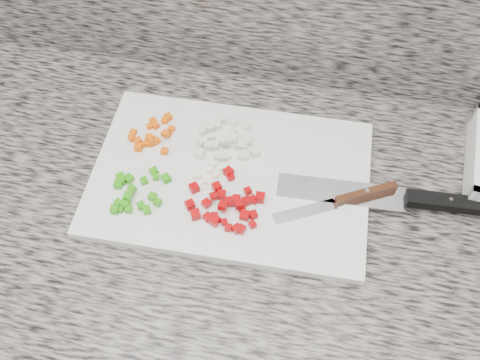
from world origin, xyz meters
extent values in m
cube|color=beige|center=(0.00, 1.44, 0.43)|extent=(3.92, 0.62, 0.86)
cube|color=slate|center=(0.00, 1.44, 0.88)|extent=(3.96, 0.64, 0.04)
cube|color=silver|center=(0.00, 1.49, 0.91)|extent=(0.45, 0.31, 0.01)
cube|color=#E95905|center=(-0.15, 1.52, 0.92)|extent=(0.01, 0.01, 0.01)
cube|color=#E95905|center=(-0.13, 1.59, 0.92)|extent=(0.02, 0.02, 0.01)
cube|color=#E95905|center=(-0.13, 1.53, 0.92)|extent=(0.01, 0.01, 0.01)
cube|color=#E95905|center=(-0.13, 1.58, 0.92)|extent=(0.01, 0.01, 0.01)
cube|color=#E95905|center=(-0.12, 1.55, 0.92)|extent=(0.01, 0.01, 0.01)
cube|color=#E95905|center=(-0.16, 1.53, 0.92)|extent=(0.01, 0.01, 0.01)
cube|color=#E95905|center=(-0.15, 1.57, 0.92)|extent=(0.01, 0.01, 0.01)
cube|color=#E95905|center=(-0.12, 1.54, 0.93)|extent=(0.01, 0.01, 0.01)
cube|color=#E95905|center=(-0.18, 1.54, 0.92)|extent=(0.01, 0.01, 0.01)
cube|color=#E95905|center=(-0.14, 1.52, 0.93)|extent=(0.01, 0.01, 0.01)
cube|color=#E95905|center=(-0.15, 1.52, 0.92)|extent=(0.01, 0.01, 0.01)
cube|color=#E95905|center=(-0.15, 1.53, 0.93)|extent=(0.01, 0.01, 0.01)
cube|color=#E95905|center=(-0.18, 1.53, 0.92)|extent=(0.02, 0.02, 0.01)
cube|color=#E95905|center=(-0.14, 1.54, 0.92)|extent=(0.01, 0.01, 0.01)
cube|color=#E95905|center=(-0.15, 1.56, 0.92)|extent=(0.01, 0.01, 0.01)
cube|color=#E95905|center=(-0.14, 1.53, 0.92)|extent=(0.01, 0.01, 0.01)
cube|color=#E95905|center=(-0.11, 1.51, 0.92)|extent=(0.01, 0.01, 0.01)
cube|color=#E95905|center=(-0.12, 1.56, 0.92)|extent=(0.01, 0.01, 0.01)
cube|color=#E95905|center=(-0.16, 1.51, 0.92)|extent=(0.01, 0.01, 0.01)
cube|color=#E95905|center=(-0.14, 1.53, 0.92)|extent=(0.01, 0.01, 0.01)
cube|color=#E95905|center=(-0.16, 1.56, 0.92)|extent=(0.01, 0.01, 0.01)
cube|color=silver|center=(0.02, 1.56, 0.92)|extent=(0.02, 0.02, 0.01)
cube|color=silver|center=(-0.01, 1.57, 0.92)|extent=(0.02, 0.02, 0.01)
cube|color=silver|center=(0.01, 1.59, 0.92)|extent=(0.01, 0.01, 0.01)
cube|color=silver|center=(-0.02, 1.52, 0.92)|extent=(0.01, 0.01, 0.01)
cube|color=silver|center=(-0.06, 1.57, 0.92)|extent=(0.02, 0.02, 0.01)
cube|color=silver|center=(0.01, 1.55, 0.92)|extent=(0.01, 0.01, 0.01)
cube|color=silver|center=(-0.03, 1.60, 0.92)|extent=(0.01, 0.01, 0.01)
cube|color=silver|center=(-0.06, 1.52, 0.92)|extent=(0.01, 0.01, 0.01)
cube|color=silver|center=(-0.01, 1.60, 0.92)|extent=(0.01, 0.01, 0.01)
cube|color=silver|center=(-0.01, 1.55, 0.93)|extent=(0.02, 0.02, 0.01)
cube|color=silver|center=(-0.02, 1.52, 0.92)|extent=(0.02, 0.02, 0.01)
cube|color=silver|center=(0.01, 1.55, 0.92)|extent=(0.02, 0.02, 0.01)
cube|color=silver|center=(-0.02, 1.52, 0.92)|extent=(0.02, 0.02, 0.01)
cube|color=silver|center=(-0.01, 1.55, 0.93)|extent=(0.02, 0.02, 0.01)
cube|color=silver|center=(-0.05, 1.58, 0.92)|extent=(0.02, 0.02, 0.01)
cube|color=silver|center=(0.03, 1.54, 0.92)|extent=(0.02, 0.02, 0.01)
cube|color=silver|center=(0.00, 1.55, 0.92)|extent=(0.01, 0.01, 0.01)
cube|color=silver|center=(0.02, 1.53, 0.92)|extent=(0.01, 0.01, 0.01)
cube|color=silver|center=(0.02, 1.53, 0.92)|extent=(0.01, 0.01, 0.01)
cube|color=silver|center=(-0.04, 1.58, 0.92)|extent=(0.02, 0.02, 0.01)
cube|color=silver|center=(0.02, 1.56, 0.92)|extent=(0.02, 0.02, 0.01)
cube|color=silver|center=(-0.04, 1.56, 0.92)|extent=(0.01, 0.01, 0.01)
cube|color=silver|center=(-0.02, 1.55, 0.93)|extent=(0.02, 0.02, 0.01)
cube|color=silver|center=(-0.06, 1.52, 0.92)|extent=(0.01, 0.01, 0.01)
cube|color=silver|center=(-0.06, 1.54, 0.92)|extent=(0.02, 0.02, 0.01)
cube|color=silver|center=(-0.03, 1.54, 0.92)|extent=(0.02, 0.02, 0.01)
cube|color=silver|center=(-0.04, 1.54, 0.92)|extent=(0.01, 0.01, 0.01)
cube|color=silver|center=(-0.01, 1.52, 0.92)|extent=(0.01, 0.01, 0.01)
cube|color=#2A930D|center=(-0.15, 1.40, 0.92)|extent=(0.01, 0.01, 0.01)
cube|color=#2A930D|center=(-0.16, 1.45, 0.92)|extent=(0.02, 0.02, 0.01)
cube|color=#2A930D|center=(-0.11, 1.42, 0.92)|extent=(0.01, 0.01, 0.01)
cube|color=#2A930D|center=(-0.15, 1.39, 0.92)|extent=(0.01, 0.01, 0.01)
cube|color=#2A930D|center=(-0.16, 1.40, 0.92)|extent=(0.01, 0.01, 0.01)
cube|color=#2A930D|center=(-0.17, 1.44, 0.92)|extent=(0.02, 0.02, 0.01)
cube|color=#2A930D|center=(-0.11, 1.46, 0.92)|extent=(0.01, 0.01, 0.01)
cube|color=#2A930D|center=(-0.12, 1.47, 0.92)|extent=(0.02, 0.02, 0.01)
cube|color=#2A930D|center=(-0.17, 1.43, 0.92)|extent=(0.01, 0.01, 0.01)
cube|color=#2A930D|center=(-0.16, 1.39, 0.92)|extent=(0.01, 0.01, 0.01)
cube|color=#2A930D|center=(-0.17, 1.45, 0.92)|extent=(0.01, 0.01, 0.01)
cube|color=#2A930D|center=(-0.10, 1.46, 0.92)|extent=(0.02, 0.02, 0.01)
cube|color=#2A930D|center=(-0.10, 1.41, 0.92)|extent=(0.01, 0.01, 0.01)
cube|color=#2A930D|center=(-0.14, 1.42, 0.93)|extent=(0.02, 0.02, 0.01)
cube|color=#2A930D|center=(-0.11, 1.42, 0.92)|extent=(0.01, 0.01, 0.01)
cube|color=#2A930D|center=(-0.14, 1.41, 0.93)|extent=(0.01, 0.01, 0.01)
cube|color=#2A930D|center=(-0.17, 1.45, 0.92)|extent=(0.02, 0.02, 0.01)
cube|color=#2A930D|center=(-0.11, 1.40, 0.92)|extent=(0.02, 0.02, 0.01)
cube|color=#2A930D|center=(-0.14, 1.39, 0.92)|extent=(0.01, 0.01, 0.01)
cube|color=#2A930D|center=(-0.12, 1.40, 0.92)|extent=(0.02, 0.02, 0.01)
cube|color=#2A930D|center=(-0.13, 1.45, 0.92)|extent=(0.02, 0.02, 0.01)
cube|color=#A20205|center=(0.04, 1.44, 0.92)|extent=(0.02, 0.02, 0.01)
cube|color=#A20205|center=(0.00, 1.45, 0.92)|extent=(0.01, 0.01, 0.01)
cube|color=#A20205|center=(0.05, 1.42, 0.92)|extent=(0.02, 0.02, 0.01)
cube|color=#A20205|center=(0.05, 1.45, 0.92)|extent=(0.01, 0.01, 0.01)
cube|color=#A20205|center=(0.04, 1.46, 0.92)|extent=(0.01, 0.01, 0.01)
cube|color=#A20205|center=(0.02, 1.39, 0.92)|extent=(0.01, 0.01, 0.01)
cube|color=#A20205|center=(0.05, 1.45, 0.92)|extent=(0.01, 0.01, 0.01)
cube|color=#A20205|center=(0.01, 1.40, 0.92)|extent=(0.01, 0.01, 0.01)
cube|color=#A20205|center=(-0.03, 1.40, 0.92)|extent=(0.02, 0.02, 0.01)
cube|color=#A20205|center=(-0.01, 1.44, 0.93)|extent=(0.01, 0.01, 0.01)
cube|color=#A20205|center=(0.06, 1.40, 0.92)|extent=(0.01, 0.01, 0.01)
cube|color=#A20205|center=(-0.01, 1.40, 0.92)|extent=(0.02, 0.02, 0.01)
cube|color=#A20205|center=(0.01, 1.42, 0.93)|extent=(0.01, 0.01, 0.01)
cube|color=#A20205|center=(0.00, 1.40, 0.92)|extent=(0.02, 0.02, 0.01)
cube|color=#A20205|center=(0.02, 1.44, 0.93)|extent=(0.01, 0.01, 0.01)
cube|color=#A20205|center=(0.03, 1.43, 0.92)|extent=(0.01, 0.01, 0.01)
cube|color=#A20205|center=(0.03, 1.39, 0.92)|extent=(0.02, 0.02, 0.01)
cube|color=#A20205|center=(0.06, 1.45, 0.92)|extent=(0.01, 0.01, 0.01)
cube|color=#A20205|center=(0.00, 1.48, 0.92)|extent=(0.02, 0.02, 0.01)
cube|color=#A20205|center=(-0.01, 1.46, 0.92)|extent=(0.02, 0.02, 0.01)
cube|color=#A20205|center=(0.04, 1.39, 0.92)|extent=(0.02, 0.02, 0.01)
cube|color=#A20205|center=(0.04, 1.42, 0.92)|extent=(0.02, 0.02, 0.01)
cube|color=#A20205|center=(-0.02, 1.43, 0.92)|extent=(0.02, 0.02, 0.01)
cube|color=#A20205|center=(0.00, 1.41, 0.92)|extent=(0.01, 0.01, 0.01)
cube|color=#A20205|center=(0.00, 1.49, 0.92)|extent=(0.02, 0.02, 0.01)
cube|color=#A20205|center=(-0.05, 1.45, 0.92)|extent=(0.02, 0.02, 0.01)
cube|color=#A20205|center=(0.01, 1.44, 0.92)|extent=(0.02, 0.02, 0.01)
cube|color=#A20205|center=(-0.05, 1.42, 0.92)|extent=(0.02, 0.02, 0.01)
cube|color=#A20205|center=(0.03, 1.43, 0.93)|extent=(0.02, 0.02, 0.01)
cube|color=#F8EFC0|center=(-0.03, 1.49, 0.92)|extent=(0.01, 0.01, 0.01)
cube|color=#F8EFC0|center=(-0.03, 1.47, 0.92)|extent=(0.01, 0.01, 0.01)
cube|color=#F8EFC0|center=(-0.02, 1.50, 0.92)|extent=(0.01, 0.01, 0.01)
cube|color=#F8EFC0|center=(-0.05, 1.48, 0.92)|extent=(0.01, 0.01, 0.01)
cube|color=#F8EFC0|center=(-0.05, 1.47, 0.92)|extent=(0.01, 0.01, 0.01)
cube|color=#F8EFC0|center=(-0.03, 1.50, 0.92)|extent=(0.01, 0.01, 0.01)
cube|color=#F8EFC0|center=(-0.02, 1.48, 0.92)|extent=(0.01, 0.01, 0.01)
cube|color=#F8EFC0|center=(-0.02, 1.48, 0.92)|extent=(0.01, 0.01, 0.01)
cube|color=white|center=(0.18, 1.49, 0.92)|extent=(0.20, 0.06, 0.00)
cube|color=black|center=(0.35, 1.50, 0.92)|extent=(0.13, 0.03, 0.02)
cylinder|color=white|center=(0.35, 1.50, 0.93)|extent=(0.01, 0.01, 0.00)
cube|color=white|center=(0.13, 1.44, 0.92)|extent=(0.10, 0.07, 0.00)
cube|color=#411E10|center=(0.22, 1.49, 0.92)|extent=(0.10, 0.06, 0.02)
cylinder|color=white|center=(0.22, 1.49, 0.93)|extent=(0.01, 0.01, 0.00)
cube|color=white|center=(0.39, 1.60, 0.93)|extent=(0.03, 0.19, 0.04)
camera|label=1|loc=(0.11, 1.01, 1.63)|focal=40.00mm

